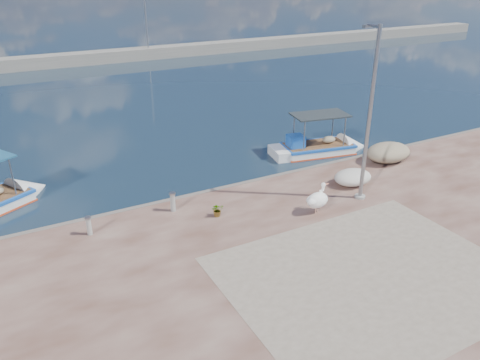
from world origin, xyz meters
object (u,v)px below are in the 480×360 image
Objects in this scene: boat_right at (317,150)px; lamp_post at (368,122)px; bollard_near at (173,201)px; pelican at (318,200)px.

boat_right is 7.42m from lamp_post.
boat_right is 7.01× the size of bollard_near.
pelican is at bearing -29.65° from bollard_near.
lamp_post is 8.74× the size of bollard_near.
bollard_near is at bearing 160.41° from lamp_post.
boat_right is at bearing 36.52° from pelican.
pelican is at bearing -116.12° from boat_right.
boat_right is at bearing 19.52° from bollard_near.
boat_right is 10.30m from bollard_near.
lamp_post is (-2.34, -6.05, 3.60)m from boat_right.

